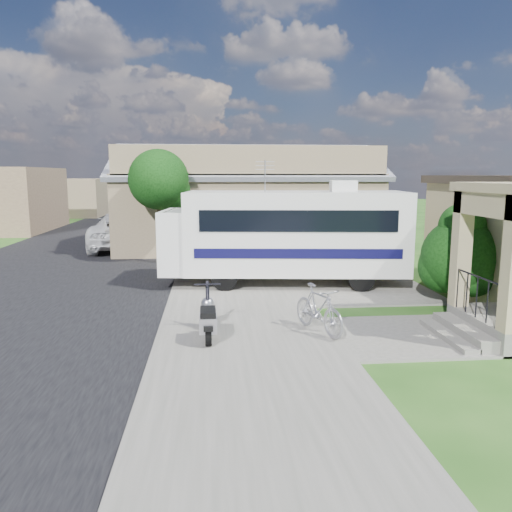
{
  "coord_description": "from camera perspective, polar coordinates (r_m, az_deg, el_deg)",
  "views": [
    {
      "loc": [
        -1.77,
        -11.31,
        3.57
      ],
      "look_at": [
        -0.5,
        2.5,
        1.3
      ],
      "focal_mm": 35.0,
      "sensor_mm": 36.0,
      "label": 1
    }
  ],
  "objects": [
    {
      "name": "walk_slab",
      "position": [
        11.9,
        18.86,
        -8.55
      ],
      "size": [
        4.0,
        3.0,
        0.05
      ],
      "primitive_type": "cube",
      "color": "#5D5A53",
      "rests_on": "ground"
    },
    {
      "name": "street_tree_a",
      "position": [
        20.46,
        -10.78,
        8.23
      ],
      "size": [
        2.44,
        2.4,
        4.58
      ],
      "color": "black",
      "rests_on": "ground"
    },
    {
      "name": "distant_bldg_near",
      "position": [
        47.25,
        -21.65,
        6.26
      ],
      "size": [
        8.0,
        7.0,
        3.2
      ],
      "primitive_type": "cube",
      "color": "#756149",
      "rests_on": "ground"
    },
    {
      "name": "pickup_truck",
      "position": [
        25.21,
        -14.95,
        2.82
      ],
      "size": [
        3.49,
        6.48,
        1.73
      ],
      "primitive_type": "imported",
      "rotation": [
        0.0,
        0.0,
        3.25
      ],
      "color": "silver",
      "rests_on": "ground"
    },
    {
      "name": "garden_hose",
      "position": [
        12.89,
        20.53,
        -6.93
      ],
      "size": [
        0.45,
        0.45,
        0.2
      ],
      "primitive_type": "cylinder",
      "color": "#136113",
      "rests_on": "ground"
    },
    {
      "name": "street_tree_b",
      "position": [
        30.42,
        -9.0,
        8.85
      ],
      "size": [
        2.44,
        2.4,
        4.73
      ],
      "color": "black",
      "rests_on": "ground"
    },
    {
      "name": "shrub",
      "position": [
        14.77,
        22.42,
        0.29
      ],
      "size": [
        2.29,
        2.19,
        2.81
      ],
      "color": "black",
      "rests_on": "ground"
    },
    {
      "name": "street_slab",
      "position": [
        22.35,
        -20.03,
        -0.44
      ],
      "size": [
        9.0,
        80.0,
        0.02
      ],
      "primitive_type": "cube",
      "color": "black",
      "rests_on": "ground"
    },
    {
      "name": "scooter",
      "position": [
        10.88,
        -5.51,
        -7.16
      ],
      "size": [
        0.59,
        1.69,
        1.12
      ],
      "rotation": [
        0.0,
        0.0,
        0.01
      ],
      "color": "black",
      "rests_on": "ground"
    },
    {
      "name": "motorhome",
      "position": [
        16.16,
        3.5,
        2.66
      ],
      "size": [
        7.98,
        3.25,
        3.98
      ],
      "rotation": [
        0.0,
        0.0,
        -0.11
      ],
      "color": "silver",
      "rests_on": "ground"
    },
    {
      "name": "ground",
      "position": [
        11.99,
        3.51,
        -8.04
      ],
      "size": [
        120.0,
        120.0,
        0.0
      ],
      "primitive_type": "plane",
      "color": "#1C4512"
    },
    {
      "name": "van",
      "position": [
        31.31,
        -14.32,
        4.06
      ],
      "size": [
        2.94,
        6.18,
        1.74
      ],
      "primitive_type": "imported",
      "rotation": [
        0.0,
        0.0,
        -0.08
      ],
      "color": "silver",
      "rests_on": "ground"
    },
    {
      "name": "sidewalk_slab",
      "position": [
        21.62,
        -3.14,
        -0.14
      ],
      "size": [
        4.0,
        80.0,
        0.06
      ],
      "primitive_type": "cube",
      "color": "#5D5A53",
      "rests_on": "ground"
    },
    {
      "name": "street_tree_c",
      "position": [
        39.41,
        -8.15,
        8.53
      ],
      "size": [
        2.44,
        2.4,
        4.42
      ],
      "color": "black",
      "rests_on": "ground"
    },
    {
      "name": "warehouse",
      "position": [
        25.39,
        -1.25,
        5.72
      ],
      "size": [
        12.5,
        8.4,
        5.04
      ],
      "color": "#756149",
      "rests_on": "ground"
    },
    {
      "name": "bicycle",
      "position": [
        11.31,
        7.15,
        -6.33
      ],
      "size": [
        1.16,
        1.84,
        1.07
      ],
      "primitive_type": "imported",
      "rotation": [
        0.0,
        0.0,
        0.4
      ],
      "color": "#A3A2AA",
      "rests_on": "ground"
    },
    {
      "name": "driveway_slab",
      "position": [
        16.53,
        6.29,
        -3.14
      ],
      "size": [
        7.0,
        6.0,
        0.05
      ],
      "primitive_type": "cube",
      "color": "#5D5A53",
      "rests_on": "ground"
    }
  ]
}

